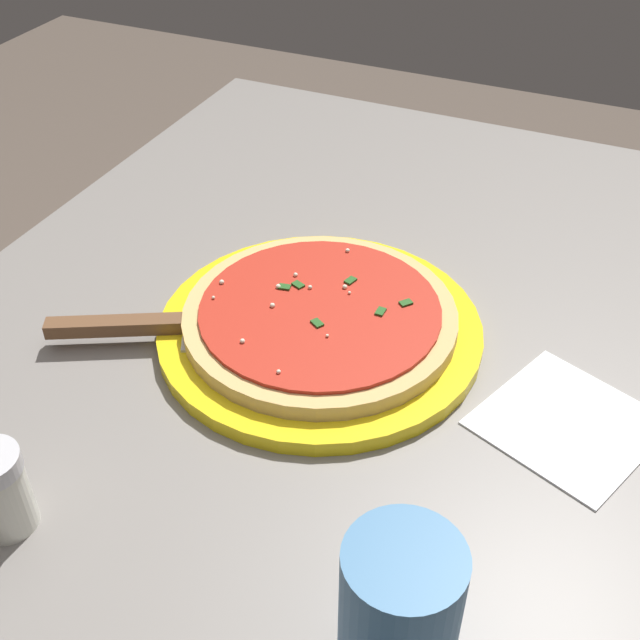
# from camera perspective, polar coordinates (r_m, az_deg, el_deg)

# --- Properties ---
(restaurant_table) EXTENTS (1.02, 0.81, 0.76)m
(restaurant_table) POSITION_cam_1_polar(r_m,az_deg,el_deg) (0.91, 1.84, -7.27)
(restaurant_table) COLOR black
(restaurant_table) RESTS_ON ground_plane
(serving_plate) EXTENTS (0.32, 0.32, 0.02)m
(serving_plate) POSITION_cam_1_polar(r_m,az_deg,el_deg) (0.79, -0.00, -0.71)
(serving_plate) COLOR yellow
(serving_plate) RESTS_ON restaurant_table
(pizza) EXTENTS (0.26, 0.26, 0.02)m
(pizza) POSITION_cam_1_polar(r_m,az_deg,el_deg) (0.78, -0.00, 0.28)
(pizza) COLOR #DBB26B
(pizza) RESTS_ON serving_plate
(pizza_server) EXTENTS (0.14, 0.22, 0.01)m
(pizza_server) POSITION_cam_1_polar(r_m,az_deg,el_deg) (0.79, -11.45, -0.41)
(pizza_server) COLOR silver
(pizza_server) RESTS_ON serving_plate
(cup_tall_drink) EXTENTS (0.07, 0.07, 0.12)m
(cup_tall_drink) POSITION_cam_1_polar(r_m,az_deg,el_deg) (0.52, 5.61, -20.25)
(cup_tall_drink) COLOR teal
(cup_tall_drink) RESTS_ON restaurant_table
(napkin_folded_right) EXTENTS (0.17, 0.17, 0.00)m
(napkin_folded_right) POSITION_cam_1_polar(r_m,az_deg,el_deg) (0.73, 17.13, -6.97)
(napkin_folded_right) COLOR white
(napkin_folded_right) RESTS_ON restaurant_table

